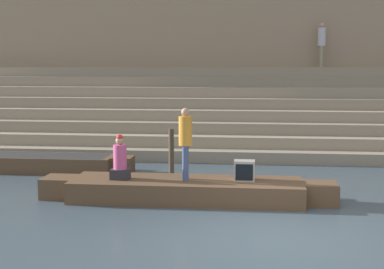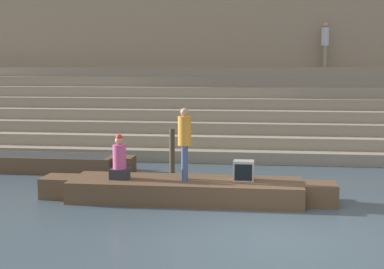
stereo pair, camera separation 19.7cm
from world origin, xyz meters
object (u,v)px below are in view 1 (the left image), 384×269
person_rowing (120,161)px  tv_set (244,170)px  moored_boat_shore (45,163)px  mooring_post (171,153)px  rowboat_main (186,189)px  person_on_steps (322,41)px  person_standing (185,138)px

person_rowing → tv_set: (2.86, 0.19, -0.20)m
moored_boat_shore → mooring_post: bearing=-10.8°
rowboat_main → person_rowing: 1.67m
mooring_post → person_on_steps: bearing=56.0°
person_standing → tv_set: (1.35, 0.10, -0.74)m
rowboat_main → person_rowing: person_rowing is taller
person_rowing → mooring_post: size_ratio=0.76×
moored_boat_shore → mooring_post: (3.87, -0.52, 0.43)m
rowboat_main → mooring_post: 2.67m
rowboat_main → person_standing: bearing=179.3°
moored_boat_shore → person_on_steps: bearing=34.5°
rowboat_main → person_on_steps: size_ratio=3.89×
person_standing → mooring_post: 2.74m
tv_set → mooring_post: bearing=131.6°
person_on_steps → person_standing: bearing=72.4°
person_on_steps → person_rowing: bearing=65.6°
tv_set → person_standing: bearing=-174.2°
mooring_post → tv_set: bearing=-49.8°
rowboat_main → person_on_steps: person_on_steps is taller
mooring_post → person_on_steps: (4.93, 7.30, 3.40)m
mooring_post → person_rowing: bearing=-107.1°
person_rowing → person_on_steps: (5.73, 9.92, 3.17)m
rowboat_main → moored_boat_shore: rowboat_main is taller
person_standing → person_rowing: bearing=167.7°
person_standing → mooring_post: (-0.70, 2.53, -0.77)m
rowboat_main → person_rowing: bearing=-176.5°
rowboat_main → tv_set: (1.33, 0.10, 0.45)m
tv_set → person_on_steps: 10.70m
person_rowing → moored_boat_shore: bearing=150.2°
person_on_steps → tv_set: bearing=79.2°
person_on_steps → rowboat_main: bearing=72.5°
rowboat_main → person_standing: 1.19m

